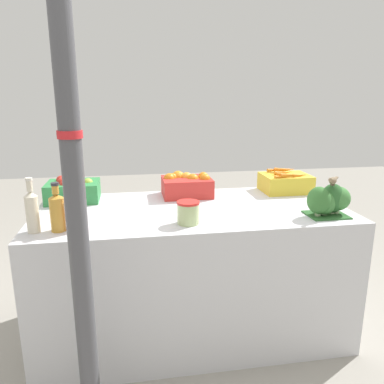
# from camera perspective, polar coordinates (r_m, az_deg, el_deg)

# --- Properties ---
(ground_plane) EXTENTS (10.00, 10.00, 0.00)m
(ground_plane) POSITION_cam_1_polar(r_m,az_deg,el_deg) (2.64, 0.00, -19.82)
(ground_plane) COLOR gray
(market_table) EXTENTS (1.86, 0.88, 0.83)m
(market_table) POSITION_cam_1_polar(r_m,az_deg,el_deg) (2.43, 0.00, -11.77)
(market_table) COLOR silver
(market_table) RESTS_ON ground_plane
(support_pole) EXTENTS (0.09, 0.09, 2.45)m
(support_pole) POSITION_cam_1_polar(r_m,az_deg,el_deg) (1.50, -17.76, 3.77)
(support_pole) COLOR #4C4C51
(support_pole) RESTS_ON ground_plane
(apple_crate) EXTENTS (0.33, 0.26, 0.16)m
(apple_crate) POSITION_cam_1_polar(r_m,az_deg,el_deg) (2.54, -17.78, 0.27)
(apple_crate) COLOR #2D8442
(apple_crate) RESTS_ON market_table
(orange_crate) EXTENTS (0.33, 0.26, 0.16)m
(orange_crate) POSITION_cam_1_polar(r_m,az_deg,el_deg) (2.54, -0.90, 1.17)
(orange_crate) COLOR red
(orange_crate) RESTS_ON market_table
(carrot_crate) EXTENTS (0.33, 0.26, 0.16)m
(carrot_crate) POSITION_cam_1_polar(r_m,az_deg,el_deg) (2.73, 14.04, 1.48)
(carrot_crate) COLOR gold
(carrot_crate) RESTS_ON market_table
(broccoli_pile) EXTENTS (0.27, 0.18, 0.18)m
(broccoli_pile) POSITION_cam_1_polar(r_m,az_deg,el_deg) (2.25, 20.16, -1.18)
(broccoli_pile) COLOR #2D602D
(broccoli_pile) RESTS_ON market_table
(juice_bottle_cloudy) EXTENTS (0.06, 0.06, 0.28)m
(juice_bottle_cloudy) POSITION_cam_1_polar(r_m,az_deg,el_deg) (2.01, -23.18, -2.56)
(juice_bottle_cloudy) COLOR beige
(juice_bottle_cloudy) RESTS_ON market_table
(juice_bottle_amber) EXTENTS (0.07, 0.07, 0.25)m
(juice_bottle_amber) POSITION_cam_1_polar(r_m,az_deg,el_deg) (1.99, -19.84, -2.75)
(juice_bottle_amber) COLOR gold
(juice_bottle_amber) RESTS_ON market_table
(juice_bottle_ruby) EXTENTS (0.07, 0.07, 0.26)m
(juice_bottle_ruby) POSITION_cam_1_polar(r_m,az_deg,el_deg) (1.97, -16.99, -2.51)
(juice_bottle_ruby) COLOR #B2333D
(juice_bottle_ruby) RESTS_ON market_table
(pickle_jar) EXTENTS (0.12, 0.12, 0.12)m
(pickle_jar) POSITION_cam_1_polar(r_m,az_deg,el_deg) (1.99, -0.58, -3.14)
(pickle_jar) COLOR #B2C684
(pickle_jar) RESTS_ON market_table
(sparrow_bird) EXTENTS (0.11, 0.10, 0.05)m
(sparrow_bird) POSITION_cam_1_polar(r_m,az_deg,el_deg) (2.20, 20.65, 1.64)
(sparrow_bird) COLOR #4C3D2D
(sparrow_bird) RESTS_ON broccoli_pile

